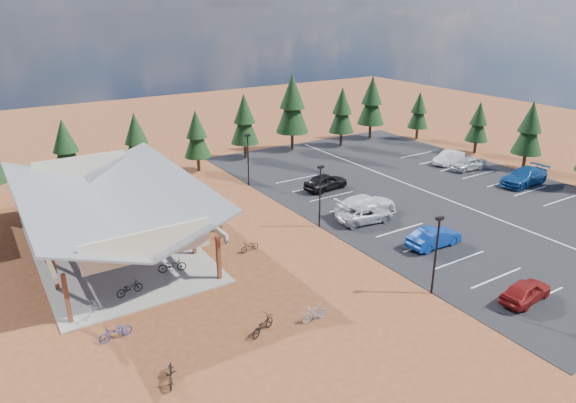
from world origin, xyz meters
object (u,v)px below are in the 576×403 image
at_px(bike_7, 126,200).
at_px(car_1, 434,237).
at_px(car_4, 326,182).
at_px(car_7, 524,176).
at_px(trash_bin_1, 218,226).
at_px(lamp_post_0, 436,250).
at_px(bike_5, 142,241).
at_px(car_0, 526,291).
at_px(lamp_post_2, 248,156).
at_px(bike_1, 103,245).
at_px(bike_13, 315,313).
at_px(car_3, 366,204).
at_px(bike_4, 172,265).
at_px(bike_pavilion, 108,199).
at_px(bike_16, 250,246).
at_px(car_8, 468,164).
at_px(bike_2, 64,235).
at_px(bike_10, 116,332).
at_px(bike_8, 171,373).
at_px(bike_12, 263,325).
at_px(bike_9, 93,310).
at_px(bike_6, 114,222).
at_px(bike_3, 80,216).
at_px(bike_0, 129,288).
at_px(car_9, 449,157).
at_px(car_2, 365,214).
at_px(trash_bin_0, 196,233).
at_px(lamp_post_1, 320,192).

height_order(bike_7, car_1, car_1).
relative_size(car_4, car_7, 0.80).
bearing_deg(trash_bin_1, lamp_post_0, -65.22).
distance_m(bike_5, car_0, 25.91).
bearing_deg(lamp_post_2, car_4, -42.06).
bearing_deg(bike_1, bike_13, -169.48).
distance_m(bike_5, bike_13, 15.19).
xyz_separation_m(bike_5, car_3, (18.27, -3.44, 0.22)).
xyz_separation_m(lamp_post_2, bike_4, (-12.70, -12.95, -2.39)).
bearing_deg(car_1, bike_pavilion, 58.33).
height_order(bike_1, bike_16, bike_1).
bearing_deg(car_8, bike_2, -91.75).
relative_size(bike_7, bike_10, 0.99).
xyz_separation_m(bike_5, bike_8, (-3.23, -14.64, -0.16)).
relative_size(bike_10, bike_12, 0.97).
distance_m(bike_2, car_1, 27.65).
xyz_separation_m(bike_9, car_7, (41.52, 0.99, 0.43)).
distance_m(trash_bin_1, bike_6, 8.42).
relative_size(bike_3, bike_16, 1.01).
bearing_deg(bike_8, car_3, 47.63).
distance_m(bike_8, bike_12, 5.69).
relative_size(bike_0, bike_10, 0.94).
bearing_deg(bike_pavilion, bike_8, -95.37).
height_order(lamp_post_0, car_9, lamp_post_0).
xyz_separation_m(car_2, car_8, (18.56, 4.93, 0.04)).
bearing_deg(lamp_post_2, bike_13, -109.17).
bearing_deg(car_0, bike_1, 39.16).
xyz_separation_m(bike_5, car_2, (17.03, -4.81, 0.08)).
bearing_deg(bike_5, trash_bin_1, -94.70).
bearing_deg(bike_3, trash_bin_0, -144.91).
distance_m(bike_16, car_4, 14.70).
height_order(lamp_post_0, car_2, lamp_post_0).
distance_m(bike_7, bike_13, 23.71).
xyz_separation_m(bike_8, car_1, (21.54, 3.56, 0.30)).
distance_m(bike_2, car_7, 42.31).
relative_size(bike_5, bike_10, 0.96).
xyz_separation_m(lamp_post_2, car_1, (5.03, -19.46, -2.21)).
bearing_deg(bike_6, bike_10, -175.18).
relative_size(lamp_post_2, bike_3, 3.32).
xyz_separation_m(bike_6, bike_8, (-2.47, -19.54, -0.06)).
bearing_deg(bike_10, trash_bin_0, 132.76).
bearing_deg(bike_9, car_1, -147.55).
xyz_separation_m(lamp_post_1, bike_5, (-13.28, 3.61, -2.35)).
height_order(bike_2, car_0, car_0).
bearing_deg(bike_7, car_1, -147.70).
bearing_deg(bike_12, bike_4, -14.49).
bearing_deg(trash_bin_0, bike_16, -59.19).
bearing_deg(car_8, lamp_post_0, -50.41).
height_order(bike_2, bike_16, bike_2).
relative_size(lamp_post_0, bike_0, 3.01).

